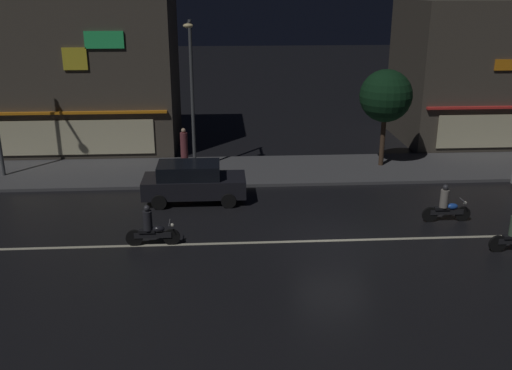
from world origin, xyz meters
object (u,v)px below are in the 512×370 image
at_px(streetlamp_mid, 192,85).
at_px(motorcycle_following, 151,229).
at_px(motorcycle_lead, 446,206).
at_px(parked_car_near_kerb, 193,182).
at_px(pedestrian_on_sidewalk, 184,149).
at_px(traffic_cone, 217,187).

height_order(streetlamp_mid, motorcycle_following, streetlamp_mid).
distance_m(streetlamp_mid, motorcycle_lead, 12.54).
height_order(parked_car_near_kerb, motorcycle_lead, parked_car_near_kerb).
height_order(pedestrian_on_sidewalk, traffic_cone, pedestrian_on_sidewalk).
xyz_separation_m(pedestrian_on_sidewalk, motorcycle_following, (-0.69, -8.63, -0.44)).
bearing_deg(streetlamp_mid, traffic_cone, -69.96).
xyz_separation_m(parked_car_near_kerb, motorcycle_lead, (9.83, -2.86, -0.24)).
bearing_deg(motorcycle_lead, pedestrian_on_sidewalk, 143.56).
distance_m(parked_car_near_kerb, motorcycle_following, 4.52).
bearing_deg(streetlamp_mid, pedestrian_on_sidewalk, 139.57).
bearing_deg(pedestrian_on_sidewalk, traffic_cone, -134.40).
height_order(motorcycle_lead, motorcycle_following, same).
bearing_deg(traffic_cone, motorcycle_following, -113.65).
height_order(streetlamp_mid, pedestrian_on_sidewalk, streetlamp_mid).
relative_size(streetlamp_mid, traffic_cone, 12.87).
bearing_deg(streetlamp_mid, motorcycle_following, -98.27).
distance_m(parked_car_near_kerb, traffic_cone, 1.46).
xyz_separation_m(streetlamp_mid, parked_car_near_kerb, (0.10, -3.87, -3.45)).
bearing_deg(motorcycle_following, traffic_cone, 63.84).
height_order(streetlamp_mid, parked_car_near_kerb, streetlamp_mid).
bearing_deg(parked_car_near_kerb, streetlamp_mid, -88.58).
height_order(streetlamp_mid, traffic_cone, streetlamp_mid).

